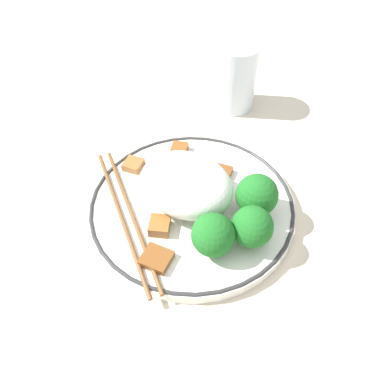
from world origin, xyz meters
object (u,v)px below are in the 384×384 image
Objects in this scene: broccoli_back_left at (213,235)px; broccoli_back_center at (252,227)px; broccoli_back_right at (257,195)px; plate at (192,206)px; drinking_glass at (234,77)px; chopsticks at (126,215)px.

broccoli_back_center is at bearing -133.56° from broccoli_back_left.
broccoli_back_center is 0.91× the size of broccoli_back_right.
broccoli_back_center is at bearing 170.18° from plate.
plate is at bearing -9.82° from broccoli_back_center.
broccoli_back_right is (0.01, -0.04, 0.00)m from broccoli_back_center.
chopsticks is at bearing 91.64° from drinking_glass.
broccoli_back_left is (-0.06, 0.05, 0.03)m from plate.
plate is at bearing 20.39° from broccoli_back_right.
broccoli_back_left and broccoli_back_center have the same top height.
broccoli_back_center reaches higher than plate.
chopsticks is 1.88× the size of drinking_glass.
drinking_glass reaches higher than broccoli_back_center.
broccoli_back_left reaches higher than chopsticks.
broccoli_back_left is 0.04m from broccoli_back_center.
broccoli_back_center is at bearing 109.05° from broccoli_back_right.
chopsticks reaches higher than plate.
broccoli_back_right is at bearing -145.76° from chopsticks.
plate is 0.24m from drinking_glass.
chopsticks is (0.14, 0.05, -0.02)m from broccoli_back_center.
drinking_glass is (0.15, -0.25, 0.01)m from broccoli_back_center.
broccoli_back_right is 0.16m from chopsticks.
broccoli_back_right reaches higher than chopsticks.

